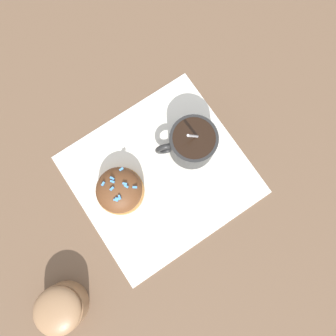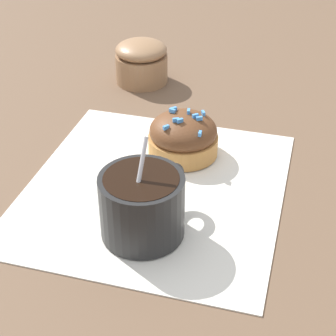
% 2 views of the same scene
% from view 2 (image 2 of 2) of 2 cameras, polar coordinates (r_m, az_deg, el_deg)
% --- Properties ---
extents(ground_plane, '(3.00, 3.00, 0.00)m').
position_cam_2_polar(ground_plane, '(0.60, -1.33, -2.16)').
color(ground_plane, brown).
extents(paper_napkin, '(0.29, 0.27, 0.00)m').
position_cam_2_polar(paper_napkin, '(0.60, -1.34, -2.04)').
color(paper_napkin, white).
rests_on(paper_napkin, ground_plane).
extents(coffee_cup, '(0.10, 0.08, 0.10)m').
position_cam_2_polar(coffee_cup, '(0.52, -2.57, -3.53)').
color(coffee_cup, black).
rests_on(coffee_cup, paper_napkin).
extents(frosted_pastry, '(0.08, 0.08, 0.05)m').
position_cam_2_polar(frosted_pastry, '(0.64, 1.55, 3.28)').
color(frosted_pastry, '#C18442').
rests_on(frosted_pastry, paper_napkin).
extents(sugar_bowl, '(0.07, 0.07, 0.06)m').
position_cam_2_polar(sugar_bowl, '(0.81, -2.71, 10.77)').
color(sugar_bowl, '#99704C').
rests_on(sugar_bowl, ground_plane).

